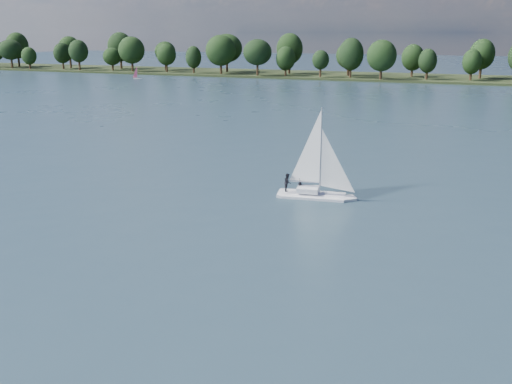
# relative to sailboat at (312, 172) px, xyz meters

# --- Properties ---
(ground) EXTENTS (700.00, 700.00, 0.00)m
(ground) POSITION_rel_sailboat_xyz_m (-4.85, 53.23, -2.72)
(ground) COLOR #233342
(ground) RESTS_ON ground
(far_shore) EXTENTS (660.00, 40.00, 1.50)m
(far_shore) POSITION_rel_sailboat_xyz_m (-4.85, 165.23, -2.72)
(far_shore) COLOR black
(far_shore) RESTS_ON ground
(sailboat) EXTENTS (7.63, 3.08, 9.76)m
(sailboat) POSITION_rel_sailboat_xyz_m (0.00, 0.00, 0.00)
(sailboat) COLOR white
(sailboat) RESTS_ON ground
(dinghy_pink) EXTENTS (3.26, 2.78, 4.98)m
(dinghy_pink) POSITION_rel_sailboat_xyz_m (-104.35, 125.88, -1.55)
(dinghy_pink) COLOR white
(dinghy_pink) RESTS_ON ground
(treeline) EXTENTS (562.18, 73.90, 18.26)m
(treeline) POSITION_rel_sailboat_xyz_m (-24.73, 161.67, 5.44)
(treeline) COLOR black
(treeline) RESTS_ON ground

